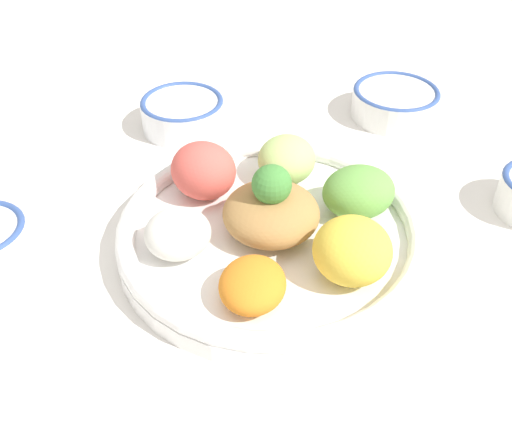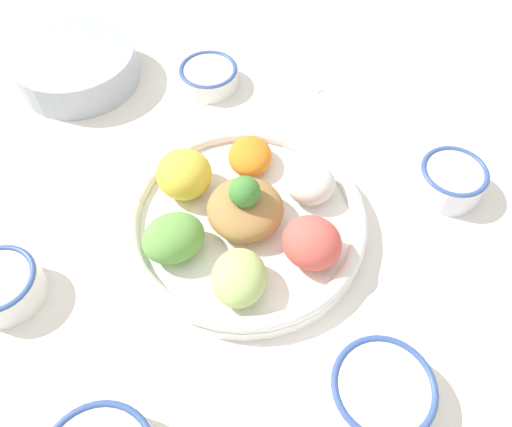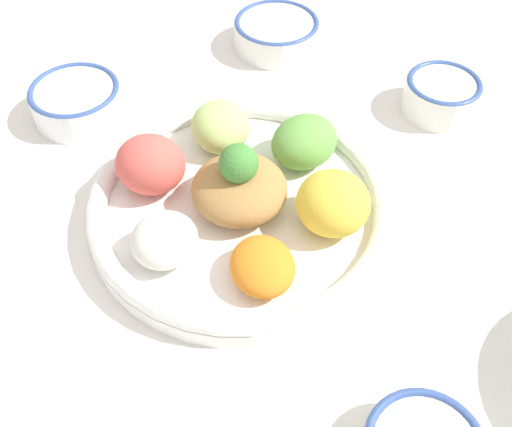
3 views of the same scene
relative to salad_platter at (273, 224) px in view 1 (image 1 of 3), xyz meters
name	(u,v)px [view 1 (image 1 of 3)]	position (x,y,z in m)	size (l,w,h in m)	color
ground_plane	(292,251)	(0.00, 0.02, -0.03)	(2.40, 2.40, 0.00)	white
salad_platter	(273,224)	(0.00, 0.00, 0.00)	(0.32, 0.32, 0.10)	white
sauce_bowl_dark	(395,101)	(-0.31, 0.08, 0.00)	(0.12, 0.12, 0.04)	white
sauce_bowl_far	(183,112)	(-0.19, -0.19, 0.00)	(0.11, 0.11, 0.04)	white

